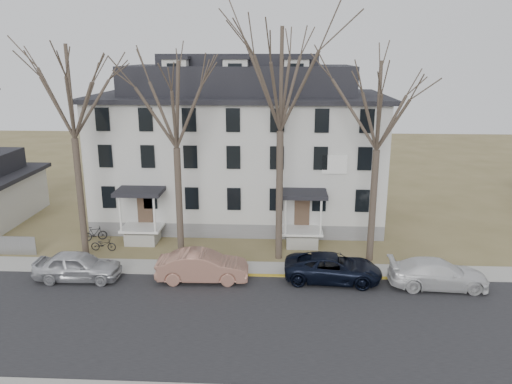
# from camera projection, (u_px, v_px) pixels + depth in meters

# --- Properties ---
(ground) EXTENTS (120.00, 120.00, 0.00)m
(ground) POSITION_uv_depth(u_px,v_px,m) (253.00, 349.00, 21.10)
(ground) COLOR olive
(ground) RESTS_ON ground
(main_road) EXTENTS (120.00, 10.00, 0.04)m
(main_road) POSITION_uv_depth(u_px,v_px,m) (256.00, 324.00, 23.03)
(main_road) COLOR #27272A
(main_road) RESTS_ON ground
(far_sidewalk) EXTENTS (120.00, 2.00, 0.08)m
(far_sidewalk) POSITION_uv_depth(u_px,v_px,m) (261.00, 270.00, 28.80)
(far_sidewalk) COLOR #A09F97
(far_sidewalk) RESTS_ON ground
(yellow_curb) EXTENTS (14.00, 0.25, 0.06)m
(yellow_curb) POSITION_uv_depth(u_px,v_px,m) (350.00, 279.00, 27.69)
(yellow_curb) COLOR gold
(yellow_curb) RESTS_ON ground
(boarding_house) EXTENTS (20.80, 12.36, 12.05)m
(boarding_house) POSITION_uv_depth(u_px,v_px,m) (240.00, 147.00, 37.03)
(boarding_house) COLOR slate
(boarding_house) RESTS_ON ground
(tree_far_left) EXTENTS (8.40, 8.40, 13.72)m
(tree_far_left) POSITION_uv_depth(u_px,v_px,m) (69.00, 85.00, 28.30)
(tree_far_left) COLOR #473B31
(tree_far_left) RESTS_ON ground
(tree_mid_left) EXTENTS (7.80, 7.80, 12.74)m
(tree_mid_left) POSITION_uv_depth(u_px,v_px,m) (175.00, 99.00, 28.20)
(tree_mid_left) COLOR #473B31
(tree_mid_left) RESTS_ON ground
(tree_center) EXTENTS (9.00, 9.00, 14.70)m
(tree_center) POSITION_uv_depth(u_px,v_px,m) (281.00, 72.00, 27.51)
(tree_center) COLOR #473B31
(tree_center) RESTS_ON ground
(tree_mid_right) EXTENTS (7.80, 7.80, 12.74)m
(tree_mid_right) POSITION_uv_depth(u_px,v_px,m) (380.00, 99.00, 27.64)
(tree_mid_right) COLOR #473B31
(tree_mid_right) RESTS_ON ground
(car_silver) EXTENTS (4.71, 1.97, 1.59)m
(car_silver) POSITION_uv_depth(u_px,v_px,m) (78.00, 267.00, 27.32)
(car_silver) COLOR silver
(car_silver) RESTS_ON ground
(car_tan) EXTENTS (5.04, 1.92, 1.64)m
(car_tan) POSITION_uv_depth(u_px,v_px,m) (203.00, 267.00, 27.21)
(car_tan) COLOR #A46F5C
(car_tan) RESTS_ON ground
(car_navy) EXTENTS (5.44, 2.80, 1.47)m
(car_navy) POSITION_uv_depth(u_px,v_px,m) (333.00, 268.00, 27.24)
(car_navy) COLOR black
(car_navy) RESTS_ON ground
(car_white) EXTENTS (5.22, 2.21, 1.50)m
(car_white) POSITION_uv_depth(u_px,v_px,m) (438.00, 274.00, 26.46)
(car_white) COLOR silver
(car_white) RESTS_ON ground
(bicycle_left) EXTENTS (1.61, 0.59, 0.84)m
(bicycle_left) POSITION_uv_depth(u_px,v_px,m) (104.00, 245.00, 31.41)
(bicycle_left) COLOR black
(bicycle_left) RESTS_ON ground
(bicycle_right) EXTENTS (1.65, 1.04, 0.96)m
(bicycle_right) POSITION_uv_depth(u_px,v_px,m) (95.00, 234.00, 33.13)
(bicycle_right) COLOR black
(bicycle_right) RESTS_ON ground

